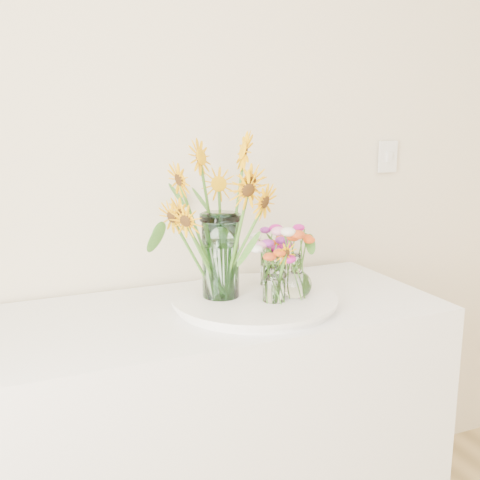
% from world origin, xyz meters
% --- Properties ---
extents(counter, '(1.40, 0.60, 0.90)m').
position_xyz_m(counter, '(-0.48, 1.93, 0.45)').
color(counter, white).
rests_on(counter, ground_plane).
extents(tray, '(0.48, 0.48, 0.02)m').
position_xyz_m(tray, '(-0.34, 1.90, 0.91)').
color(tray, white).
rests_on(tray, counter).
extents(mason_jar, '(0.13, 0.13, 0.26)m').
position_xyz_m(mason_jar, '(-0.43, 1.95, 1.05)').
color(mason_jar, '#C2F8F5').
rests_on(mason_jar, tray).
extents(sunflower_bouquet, '(0.81, 0.81, 0.49)m').
position_xyz_m(sunflower_bouquet, '(-0.43, 1.95, 1.17)').
color(sunflower_bouquet, '#FAB005').
rests_on(sunflower_bouquet, tray).
extents(small_vase_a, '(0.07, 0.07, 0.12)m').
position_xyz_m(small_vase_a, '(-0.31, 1.84, 0.98)').
color(small_vase_a, white).
rests_on(small_vase_a, tray).
extents(wildflower_posy_a, '(0.19, 0.19, 0.21)m').
position_xyz_m(wildflower_posy_a, '(-0.31, 1.84, 1.03)').
color(wildflower_posy_a, '#D94B12').
rests_on(wildflower_posy_a, tray).
extents(small_vase_b, '(0.12, 0.12, 0.14)m').
position_xyz_m(small_vase_b, '(-0.22, 1.86, 0.99)').
color(small_vase_b, white).
rests_on(small_vase_b, tray).
extents(wildflower_posy_b, '(0.19, 0.19, 0.23)m').
position_xyz_m(wildflower_posy_b, '(-0.22, 1.86, 1.04)').
color(wildflower_posy_b, '#D94B12').
rests_on(wildflower_posy_b, tray).
extents(small_vase_c, '(0.08, 0.08, 0.11)m').
position_xyz_m(small_vase_c, '(-0.24, 2.00, 0.98)').
color(small_vase_c, white).
rests_on(small_vase_c, tray).
extents(wildflower_posy_c, '(0.19, 0.19, 0.20)m').
position_xyz_m(wildflower_posy_c, '(-0.24, 2.00, 1.02)').
color(wildflower_posy_c, '#D94B12').
rests_on(wildflower_posy_c, tray).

